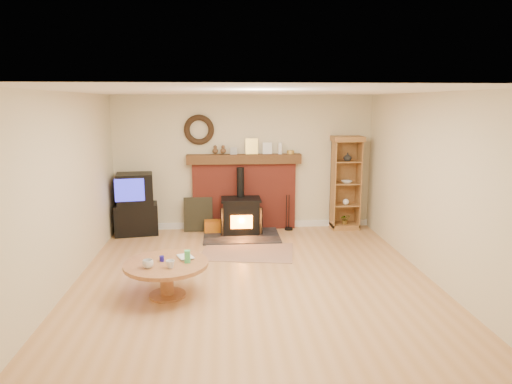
{
  "coord_description": "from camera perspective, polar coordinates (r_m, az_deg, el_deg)",
  "views": [
    {
      "loc": [
        -0.43,
        -6.07,
        2.46
      ],
      "look_at": [
        0.11,
        1.0,
        1.06
      ],
      "focal_mm": 32.0,
      "sensor_mm": 36.0,
      "label": 1
    }
  ],
  "objects": [
    {
      "name": "curio_cabinet",
      "position": [
        9.08,
        11.13,
        1.14
      ],
      "size": [
        0.59,
        0.42,
        1.82
      ],
      "color": "brown",
      "rests_on": "ground"
    },
    {
      "name": "firelog_box",
      "position": [
        8.79,
        -5.2,
        -4.35
      ],
      "size": [
        0.4,
        0.26,
        0.24
      ],
      "primitive_type": "cube",
      "rotation": [
        0.0,
        0.0,
        0.05
      ],
      "color": "#D5970C",
      "rests_on": "ground"
    },
    {
      "name": "area_rug",
      "position": [
        7.69,
        -1.06,
        -7.46
      ],
      "size": [
        1.65,
        1.26,
        0.01
      ],
      "primitive_type": "cube",
      "rotation": [
        0.0,
        0.0,
        -0.16
      ],
      "color": "brown",
      "rests_on": "ground"
    },
    {
      "name": "ground",
      "position": [
        6.56,
        -0.28,
        -10.88
      ],
      "size": [
        5.5,
        5.5,
        0.0
      ],
      "primitive_type": "plane",
      "color": "#B9834D",
      "rests_on": "ground"
    },
    {
      "name": "room_shell",
      "position": [
        6.22,
        -0.52,
        4.27
      ],
      "size": [
        5.02,
        5.52,
        2.61
      ],
      "color": "beige",
      "rests_on": "ground"
    },
    {
      "name": "wood_stove",
      "position": [
        8.61,
        -1.88,
        -3.15
      ],
      "size": [
        1.4,
        1.0,
        1.25
      ],
      "color": "black",
      "rests_on": "ground"
    },
    {
      "name": "coffee_table",
      "position": [
        6.01,
        -11.14,
        -9.41
      ],
      "size": [
        1.08,
        1.08,
        0.62
      ],
      "color": "brown",
      "rests_on": "ground"
    },
    {
      "name": "leaning_painting",
      "position": [
        8.89,
        -7.23,
        -2.8
      ],
      "size": [
        0.55,
        0.15,
        0.66
      ],
      "primitive_type": "cube",
      "rotation": [
        -0.17,
        0.0,
        0.0
      ],
      "color": "black",
      "rests_on": "ground"
    },
    {
      "name": "tv_unit",
      "position": [
        8.9,
        -14.8,
        -1.6
      ],
      "size": [
        0.87,
        0.66,
        1.16
      ],
      "color": "black",
      "rests_on": "ground"
    },
    {
      "name": "fire_tools",
      "position": [
        8.98,
        4.07,
        -4.09
      ],
      "size": [
        0.16,
        0.16,
        0.7
      ],
      "color": "black",
      "rests_on": "ground"
    },
    {
      "name": "chimney_breast",
      "position": [
        8.9,
        -1.48,
        0.41
      ],
      "size": [
        2.2,
        0.22,
        1.78
      ],
      "color": "maroon",
      "rests_on": "ground"
    }
  ]
}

